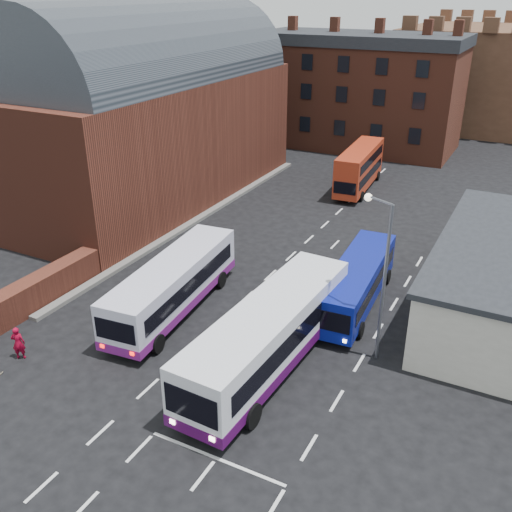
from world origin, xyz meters
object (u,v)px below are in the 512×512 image
at_px(bus_red_double, 359,168).
at_px(pedestrian_red, 18,343).
at_px(bus_blue, 357,281).
at_px(bus_white_inbound, 269,332).
at_px(bus_white_outbound, 173,283).
at_px(street_lamp, 381,267).

bearing_deg(bus_red_double, pedestrian_red, 74.59).
bearing_deg(bus_blue, bus_red_double, -75.60).
bearing_deg(bus_red_double, bus_blue, 103.81).
relative_size(bus_white_inbound, bus_blue, 1.26).
relative_size(bus_white_outbound, bus_blue, 1.13).
xyz_separation_m(bus_red_double, pedestrian_red, (-6.60, -32.71, -1.13)).
xyz_separation_m(bus_white_outbound, pedestrian_red, (-4.14, -7.33, -0.90)).
bearing_deg(bus_white_outbound, bus_red_double, 79.12).
bearing_deg(bus_white_inbound, bus_white_outbound, -15.61).
bearing_deg(pedestrian_red, street_lamp, 179.01).
xyz_separation_m(bus_red_double, street_lamp, (8.80, -24.46, 2.95)).
relative_size(bus_blue, street_lamp, 1.21).
bearing_deg(bus_blue, pedestrian_red, 40.53).
bearing_deg(pedestrian_red, bus_red_double, -130.58).
xyz_separation_m(street_lamp, pedestrian_red, (-15.41, -8.25, -4.07)).
relative_size(bus_white_inbound, bus_red_double, 1.31).
height_order(bus_blue, street_lamp, street_lamp).
xyz_separation_m(bus_blue, pedestrian_red, (-13.06, -12.59, -0.70)).
bearing_deg(street_lamp, bus_blue, 118.36).
bearing_deg(bus_white_outbound, street_lamp, -0.66).
height_order(bus_red_double, street_lamp, street_lamp).
distance_m(bus_white_outbound, bus_red_double, 25.50).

